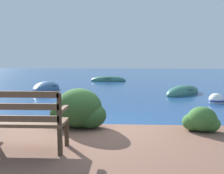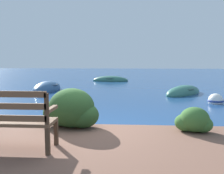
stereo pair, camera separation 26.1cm
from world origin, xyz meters
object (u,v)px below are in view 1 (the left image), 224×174
park_bench (23,119)px  rowboat_nearest (183,93)px  mooring_buoy (216,100)px  rowboat_mid (46,89)px  rowboat_far (108,80)px

park_bench → rowboat_nearest: bearing=59.7°
rowboat_nearest → mooring_buoy: size_ratio=4.39×
park_bench → rowboat_mid: park_bench is taller
rowboat_mid → mooring_buoy: bearing=68.9°
rowboat_far → mooring_buoy: bearing=-59.2°
mooring_buoy → rowboat_far: bearing=116.5°
rowboat_mid → mooring_buoy: rowboat_mid is taller
rowboat_far → mooring_buoy: (4.54, -9.12, 0.04)m
park_bench → rowboat_nearest: size_ratio=0.48×
rowboat_mid → rowboat_far: 6.53m
park_bench → mooring_buoy: size_ratio=2.10×
rowboat_nearest → rowboat_mid: 6.76m
rowboat_mid → mooring_buoy: (7.36, -3.22, 0.02)m
park_bench → rowboat_mid: bearing=103.0°
rowboat_far → mooring_buoy: rowboat_far is taller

